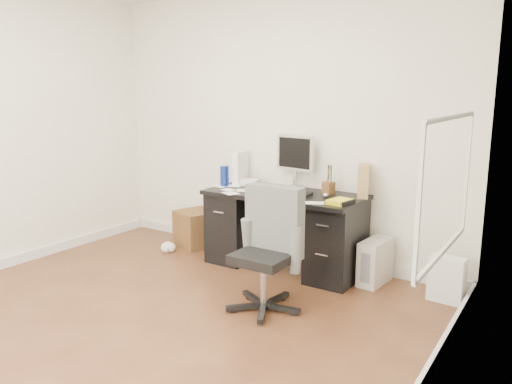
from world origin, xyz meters
TOP-DOWN VIEW (x-y plane):
  - ground at (0.00, 0.00)m, footprint 4.00×4.00m
  - room_shell at (0.03, 0.03)m, footprint 4.02×4.02m
  - desk at (0.30, 1.65)m, footprint 1.50×0.70m
  - loose_papers at (0.10, 1.60)m, footprint 1.10×0.60m
  - lcd_monitor at (0.28, 1.90)m, footprint 0.46×0.31m
  - keyboard at (0.34, 1.58)m, footprint 0.52×0.22m
  - computer_mouse at (0.74, 1.62)m, footprint 0.07×0.07m
  - travel_mug at (-0.39, 1.63)m, footprint 0.11×0.11m
  - white_binder at (-0.33, 1.82)m, footprint 0.19×0.31m
  - magazine_file at (0.99, 1.88)m, footprint 0.21×0.28m
  - pen_cup at (0.68, 1.82)m, footprint 0.14×0.14m
  - yellow_book at (0.94, 1.49)m, footprint 0.20×0.24m
  - paper_remote at (0.38, 1.35)m, footprint 0.31×0.26m
  - office_chair at (0.64, 0.73)m, footprint 0.56×0.56m
  - pc_tower at (1.18, 1.75)m, footprint 0.21×0.41m
  - shopping_bag at (1.81, 1.68)m, footprint 0.29×0.22m
  - wicker_basket at (-0.88, 1.75)m, footprint 0.50×0.50m
  - desk_printer at (-0.10, 1.80)m, footprint 0.38×0.31m

SIDE VIEW (x-z plane):
  - ground at x=0.00m, z-range 0.00..0.00m
  - desk_printer at x=-0.10m, z-range 0.00..0.22m
  - shopping_bag at x=1.81m, z-range 0.00..0.38m
  - wicker_basket at x=-0.88m, z-range 0.00..0.39m
  - pc_tower at x=1.18m, z-range 0.00..0.40m
  - desk at x=0.30m, z-range 0.02..0.77m
  - office_chair at x=0.64m, z-range 0.00..0.97m
  - loose_papers at x=0.10m, z-range 0.75..0.75m
  - paper_remote at x=0.38m, z-range 0.75..0.77m
  - keyboard at x=0.34m, z-range 0.75..0.78m
  - yellow_book at x=0.94m, z-range 0.75..0.79m
  - computer_mouse at x=0.74m, z-range 0.75..0.80m
  - travel_mug at x=-0.39m, z-range 0.75..0.95m
  - pen_cup at x=0.68m, z-range 0.75..1.02m
  - magazine_file at x=0.99m, z-range 0.75..1.05m
  - white_binder at x=-0.33m, z-range 0.75..1.09m
  - lcd_monitor at x=0.28m, z-range 0.75..1.28m
  - room_shell at x=0.03m, z-range 0.30..3.01m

